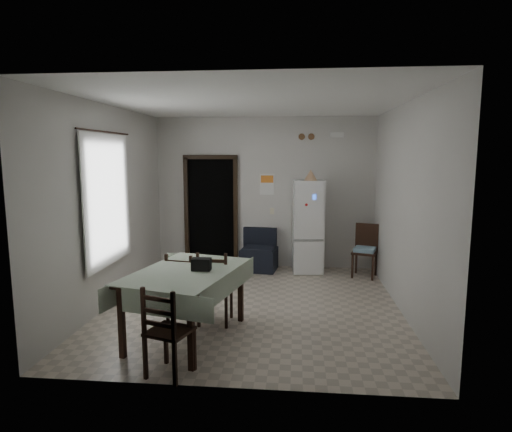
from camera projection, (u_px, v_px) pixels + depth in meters
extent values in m
plane|color=#B6A895|center=(253.00, 305.00, 6.26)|extent=(4.50, 4.50, 0.00)
cube|color=black|center=(214.00, 211.00, 8.64)|extent=(0.90, 0.45, 2.10)
cube|color=black|center=(187.00, 213.00, 8.44)|extent=(0.08, 0.10, 2.18)
cube|color=black|center=(236.00, 213.00, 8.35)|extent=(0.08, 0.10, 2.18)
cube|color=black|center=(210.00, 157.00, 8.24)|extent=(1.06, 0.10, 0.08)
cube|color=silver|center=(100.00, 200.00, 6.05)|extent=(0.10, 1.20, 1.60)
cube|color=white|center=(108.00, 200.00, 6.03)|extent=(0.02, 1.45, 1.85)
cylinder|color=black|center=(105.00, 132.00, 5.90)|extent=(0.02, 1.60, 0.02)
cube|color=white|center=(267.00, 184.00, 8.23)|extent=(0.28, 0.02, 0.40)
cube|color=orange|center=(267.00, 179.00, 8.21)|extent=(0.24, 0.01, 0.14)
cube|color=beige|center=(272.00, 211.00, 8.30)|extent=(0.08, 0.02, 0.12)
cylinder|color=brown|center=(302.00, 137.00, 8.04)|extent=(0.12, 0.03, 0.12)
cylinder|color=brown|center=(311.00, 137.00, 8.02)|extent=(0.12, 0.03, 0.12)
cube|color=white|center=(337.00, 135.00, 7.95)|extent=(0.25, 0.07, 0.09)
cone|color=tan|center=(311.00, 175.00, 7.75)|extent=(0.26, 0.26, 0.20)
cube|color=black|center=(201.00, 264.00, 5.03)|extent=(0.23, 0.14, 0.14)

